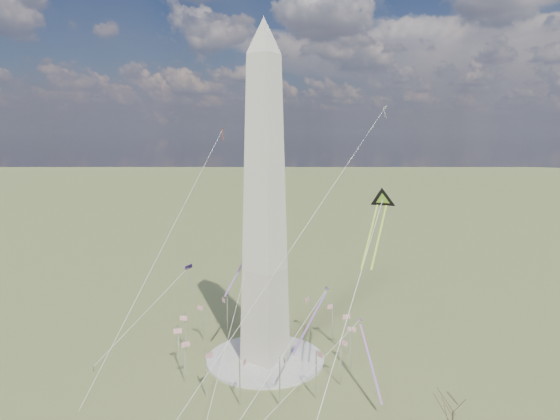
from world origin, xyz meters
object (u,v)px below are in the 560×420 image
Objects in this scene: tree_near at (453,408)px; washington_monument at (265,206)px; kite_delta_black at (382,203)px; person_west at (94,369)px.

washington_monument is at bearing 168.81° from tree_near.
washington_monument reaches higher than tree_near.
kite_delta_black is (-24.29, 14.33, 40.96)m from tree_near.
washington_monument is 4.79× the size of kite_delta_black.
kite_delta_black is (35.41, 2.52, 3.27)m from washington_monument.
tree_near reaches higher than person_west.
person_west is at bearing 13.51° from kite_delta_black.
kite_delta_black is at bearing -133.53° from person_west.
person_west is at bearing -166.69° from tree_near.
tree_near is (59.69, -11.81, -37.69)m from washington_monument.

